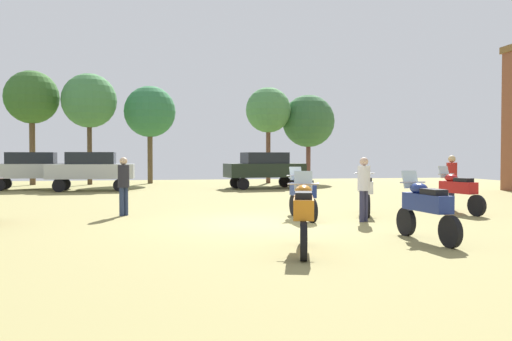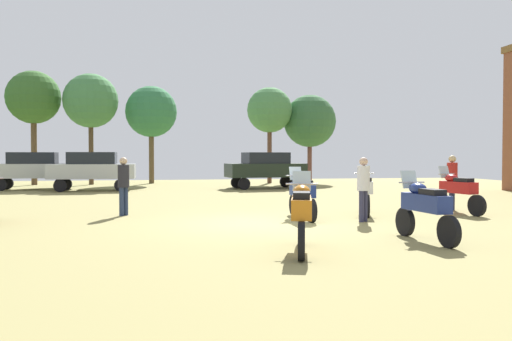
% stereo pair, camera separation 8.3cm
% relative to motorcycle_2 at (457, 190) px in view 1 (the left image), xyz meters
% --- Properties ---
extents(ground_plane, '(44.00, 52.00, 0.02)m').
position_rel_motorcycle_2_xyz_m(ground_plane, '(-6.52, -1.20, -0.73)').
color(ground_plane, olive).
extents(motorcycle_2, '(0.72, 2.15, 1.48)m').
position_rel_motorcycle_2_xyz_m(motorcycle_2, '(0.00, 0.00, 0.00)').
color(motorcycle_2, black).
rests_on(motorcycle_2, ground).
extents(motorcycle_4, '(0.62, 2.23, 1.47)m').
position_rel_motorcycle_2_xyz_m(motorcycle_4, '(-3.58, -4.67, -0.00)').
color(motorcycle_4, black).
rests_on(motorcycle_4, ground).
extents(motorcycle_8, '(0.79, 2.20, 1.50)m').
position_rel_motorcycle_2_xyz_m(motorcycle_8, '(-6.44, -5.39, 0.01)').
color(motorcycle_8, black).
rests_on(motorcycle_8, ground).
extents(motorcycle_9, '(0.85, 2.11, 1.51)m').
position_rel_motorcycle_2_xyz_m(motorcycle_9, '(-2.94, 0.21, 0.02)').
color(motorcycle_9, black).
rests_on(motorcycle_9, ground).
extents(motorcycle_11, '(0.62, 2.29, 1.48)m').
position_rel_motorcycle_2_xyz_m(motorcycle_11, '(-5.12, -0.45, 0.00)').
color(motorcycle_11, black).
rests_on(motorcycle_11, ground).
extents(car_1, '(4.32, 1.86, 2.00)m').
position_rel_motorcycle_2_xyz_m(car_1, '(-12.73, 12.94, 0.44)').
color(car_1, black).
rests_on(car_1, ground).
extents(car_2, '(4.41, 2.07, 2.00)m').
position_rel_motorcycle_2_xyz_m(car_2, '(-15.98, 14.38, 0.44)').
color(car_2, black).
rests_on(car_2, ground).
extents(car_3, '(4.51, 2.40, 2.00)m').
position_rel_motorcycle_2_xyz_m(car_3, '(-3.55, 13.28, 0.44)').
color(car_3, black).
rests_on(car_3, ground).
extents(person_1, '(0.42, 0.42, 1.82)m').
position_rel_motorcycle_2_xyz_m(person_1, '(0.42, 1.03, 0.34)').
color(person_1, '#1F2740').
rests_on(person_1, ground).
extents(person_2, '(0.47, 0.47, 1.76)m').
position_rel_motorcycle_2_xyz_m(person_2, '(-3.64, -1.40, 0.31)').
color(person_2, '#2D2D47').
rests_on(person_2, ground).
extents(person_3, '(0.48, 0.48, 1.76)m').
position_rel_motorcycle_2_xyz_m(person_3, '(-10.21, 1.21, 0.30)').
color(person_3, navy).
rests_on(person_3, ground).
extents(tree_2, '(3.35, 3.35, 6.40)m').
position_rel_motorcycle_2_xyz_m(tree_2, '(-9.95, 19.83, 3.97)').
color(tree_2, brown).
rests_on(tree_2, ground).
extents(tree_3, '(3.00, 3.00, 6.36)m').
position_rel_motorcycle_2_xyz_m(tree_3, '(-2.21, 18.87, 4.10)').
color(tree_3, brown).
rests_on(tree_3, ground).
extents(tree_4, '(3.56, 3.56, 5.98)m').
position_rel_motorcycle_2_xyz_m(tree_4, '(0.68, 19.33, 3.45)').
color(tree_4, brown).
rests_on(tree_4, ground).
extents(tree_5, '(3.29, 3.29, 7.10)m').
position_rel_motorcycle_2_xyz_m(tree_5, '(-17.12, 19.27, 4.68)').
color(tree_5, brown).
rests_on(tree_5, ground).
extents(tree_6, '(3.40, 3.40, 6.98)m').
position_rel_motorcycle_2_xyz_m(tree_6, '(-13.66, 19.05, 4.53)').
color(tree_6, '#4D3A25').
rests_on(tree_6, ground).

